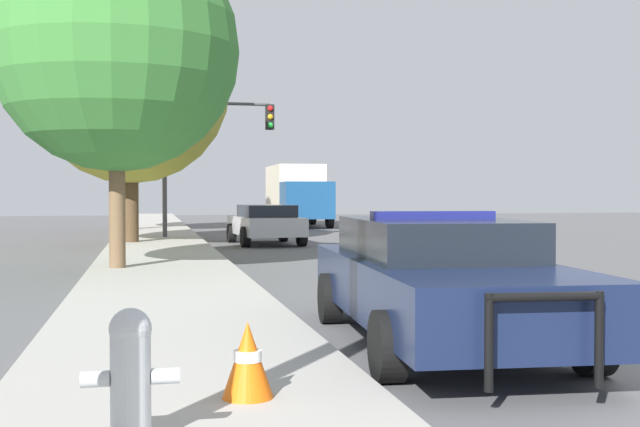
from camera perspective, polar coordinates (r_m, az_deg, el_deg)
name	(u,v)px	position (r m, az deg, el deg)	size (l,w,h in m)	color
sidewalk_left	(190,397)	(6.52, -9.24, -12.77)	(3.00, 110.00, 0.13)	#A3A099
police_car	(438,277)	(8.93, 8.39, -4.51)	(2.41, 5.48, 1.46)	#141E3D
fire_hydrant	(131,371)	(5.15, -13.32, -10.83)	(0.59, 0.26, 0.83)	#B7BCC1
traffic_light	(211,139)	(28.66, -7.78, 5.30)	(3.95, 0.35, 4.86)	#424247
car_background_midblock	(266,223)	(26.05, -3.89, -0.68)	(2.24, 4.17, 1.29)	#B7B7BC
box_truck	(297,193)	(40.45, -1.66, 1.44)	(2.66, 7.53, 3.08)	navy
tree_sidewalk_far	(129,102)	(35.41, -13.40, 7.72)	(5.38, 5.38, 8.13)	brown
tree_sidewalk_near	(116,49)	(17.23, -14.30, 11.28)	(5.06, 5.06, 7.02)	brown
tree_sidewalk_mid	(130,84)	(26.09, -13.34, 8.92)	(6.23, 6.23, 8.07)	#4C3823
traffic_cone	(248,359)	(6.12, -5.16, -10.30)	(0.39, 0.39, 0.57)	orange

